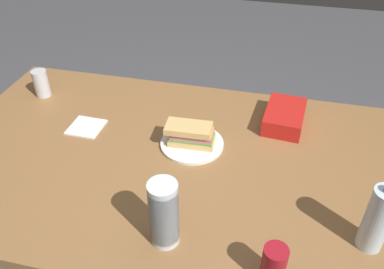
# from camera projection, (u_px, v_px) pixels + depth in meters

# --- Properties ---
(dining_table) EXTENTS (1.70, 1.06, 0.75)m
(dining_table) POSITION_uv_depth(u_px,v_px,m) (165.00, 173.00, 1.53)
(dining_table) COLOR olive
(dining_table) RESTS_ON ground_plane
(paper_plate) EXTENTS (0.24, 0.24, 0.01)m
(paper_plate) POSITION_uv_depth(u_px,v_px,m) (192.00, 144.00, 1.54)
(paper_plate) COLOR white
(paper_plate) RESTS_ON dining_table
(sandwich) EXTENTS (0.19, 0.10, 0.08)m
(sandwich) POSITION_uv_depth(u_px,v_px,m) (191.00, 134.00, 1.51)
(sandwich) COLOR #DBB26B
(sandwich) RESTS_ON paper_plate
(soda_can_red) EXTENTS (0.07, 0.07, 0.12)m
(soda_can_red) POSITION_uv_depth(u_px,v_px,m) (274.00, 265.00, 1.04)
(soda_can_red) COLOR maroon
(soda_can_red) RESTS_ON dining_table
(chip_bag) EXTENTS (0.17, 0.24, 0.07)m
(chip_bag) POSITION_uv_depth(u_px,v_px,m) (284.00, 117.00, 1.63)
(chip_bag) COLOR red
(chip_bag) RESTS_ON dining_table
(water_bottle_tall) EXTENTS (0.07, 0.07, 0.23)m
(water_bottle_tall) POSITION_uv_depth(u_px,v_px,m) (378.00, 219.00, 1.11)
(water_bottle_tall) COLOR silver
(water_bottle_tall) RESTS_ON dining_table
(plastic_cup_stack) EXTENTS (0.08, 0.08, 0.22)m
(plastic_cup_stack) POSITION_uv_depth(u_px,v_px,m) (164.00, 214.00, 1.12)
(plastic_cup_stack) COLOR silver
(plastic_cup_stack) RESTS_ON dining_table
(soda_can_silver) EXTENTS (0.07, 0.07, 0.12)m
(soda_can_silver) POSITION_uv_depth(u_px,v_px,m) (41.00, 83.00, 1.79)
(soda_can_silver) COLOR silver
(soda_can_silver) RESTS_ON dining_table
(paper_napkin) EXTENTS (0.13, 0.13, 0.01)m
(paper_napkin) POSITION_uv_depth(u_px,v_px,m) (86.00, 127.00, 1.63)
(paper_napkin) COLOR white
(paper_napkin) RESTS_ON dining_table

